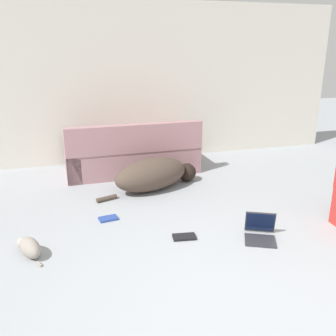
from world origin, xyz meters
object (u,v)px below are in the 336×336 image
at_px(book_blue, 108,218).
at_px(cat, 29,247).
at_px(dog, 154,174).
at_px(couch, 132,155).
at_px(laptop_open, 260,230).
at_px(book_black, 184,237).

bearing_deg(book_blue, cat, -145.92).
distance_m(dog, book_blue, 1.09).
xyz_separation_m(couch, laptop_open, (0.84, -2.47, -0.18)).
bearing_deg(laptop_open, cat, -161.61).
distance_m(cat, book_blue, 0.98).
bearing_deg(book_blue, book_black, -43.31).
bearing_deg(couch, laptop_open, 108.41).
bearing_deg(dog, couch, 80.63).
bearing_deg(cat, book_black, -117.98).
height_order(couch, book_black, couch).
bearing_deg(cat, book_blue, -80.07).
bearing_deg(book_blue, laptop_open, -30.43).
relative_size(cat, laptop_open, 1.10).
bearing_deg(couch, dog, 98.60).
bearing_deg(couch, cat, 56.65).
distance_m(couch, book_black, 2.29).
bearing_deg(dog, book_black, -110.15).
distance_m(dog, laptop_open, 1.78).
relative_size(couch, book_blue, 8.97).
height_order(book_black, book_blue, same).
relative_size(couch, cat, 4.16).
bearing_deg(laptop_open, book_black, -168.76).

